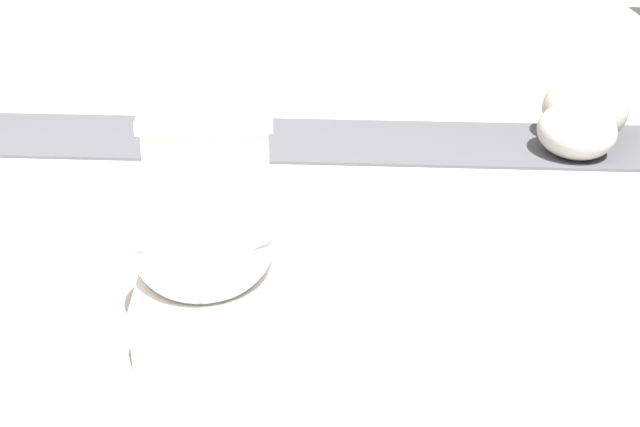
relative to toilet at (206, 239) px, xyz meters
The scene contains 5 objects.
ground_plane 0.40m from the toilet, 146.96° to the right, with size 14.00×14.00×0.00m, color #A8A59E.
gravel_strip 1.49m from the toilet, 167.43° to the left, with size 0.56×8.00×0.01m, color #4C4C51.
toilet is the anchor object (origin of this frame).
boulder_near 2.02m from the toilet, 139.62° to the left, with size 0.36×0.35×0.27m, color #ADA899.
boulder_far 1.82m from the toilet, 137.06° to the left, with size 0.36×0.31×0.22m, color #B7B2AD.
Camera 1 is at (2.37, 0.61, 1.22)m, focal length 50.00 mm.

